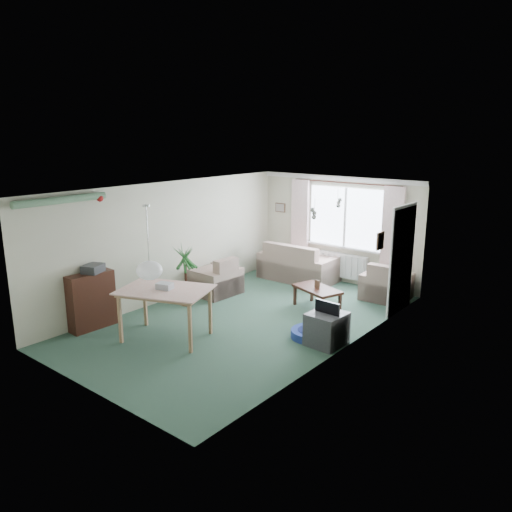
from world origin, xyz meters
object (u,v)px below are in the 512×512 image
Objects in this scene: houseplant at (186,276)px; pet_bed at (311,334)px; tv_cube at (327,329)px; armchair_corner at (387,281)px; armchair_left at (215,275)px; coffee_table at (317,298)px; bookshelf at (92,301)px; sofa at (299,261)px; dining_table at (166,314)px.

houseplant is 1.79× the size of pet_bed.
armchair_corner is at bearing 97.38° from tv_cube.
coffee_table is (2.19, 0.54, -0.19)m from armchair_left.
bookshelf reaches higher than coffee_table.
houseplant reaches higher than pet_bed.
tv_cube is (3.54, 1.96, -0.23)m from bookshelf.
houseplant is at bearing 73.84° from sofa.
pet_bed is at bearing 85.11° from armchair_corner.
armchair_corner is 0.97× the size of armchair_left.
bookshelf is 1.44m from dining_table.
armchair_left is at bearing 114.20° from dining_table.
tv_cube is at bearing 33.40° from dining_table.
bookshelf is at bearing -159.11° from dining_table.
sofa reaches higher than tv_cube.
armchair_corner is at bearing 56.38° from bookshelf.
sofa is at bearing 75.13° from houseplant.
armchair_left is 0.96× the size of coffee_table.
houseplant reaches higher than coffee_table.
sofa is 3.66m from tv_cube.
tv_cube is at bearing 30.66° from bookshelf.
sofa is at bearing -3.01° from armchair_corner.
pet_bed is (2.07, -2.67, -0.37)m from sofa.
coffee_table is 4.15m from bookshelf.
coffee_table is 3.02m from dining_table.
armchair_left reaches higher than tv_cube.
coffee_table is at bearing 54.06° from bookshelf.
armchair_corner is 4.07m from houseplant.
armchair_corner is 0.65× the size of dining_table.
bookshelf is 4.05m from tv_cube.
dining_table is (1.00, -2.23, 0.01)m from armchair_left.
sofa is 2.01× the size of armchair_corner.
sofa is at bearing 133.91° from tv_cube.
coffee_table is 0.79× the size of houseplant.
dining_table reaches higher than armchair_corner.
sofa reaches higher than armchair_corner.
tv_cube is (3.20, -0.78, -0.14)m from armchair_left.
tv_cube reaches higher than coffee_table.
pet_bed is (3.20, 2.04, -0.43)m from bookshelf.
armchair_left is 2.44m from dining_table.
armchair_left is (-2.98, -1.94, 0.01)m from armchair_corner.
sofa is 2.94m from houseplant.
dining_table is at bearing -113.19° from coffee_table.
bookshelf is (-0.34, -2.74, 0.09)m from armchair_left.
dining_table is (-1.97, -4.17, 0.03)m from armchair_corner.
pet_bed is at bearing 39.41° from dining_table.
pet_bed is at bearing 78.51° from armchair_left.
houseplant is at bearing -146.72° from coffee_table.
dining_table is (0.96, -1.36, -0.18)m from houseplant.
sofa is 4.20m from dining_table.
houseplant is 0.90× the size of dining_table.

